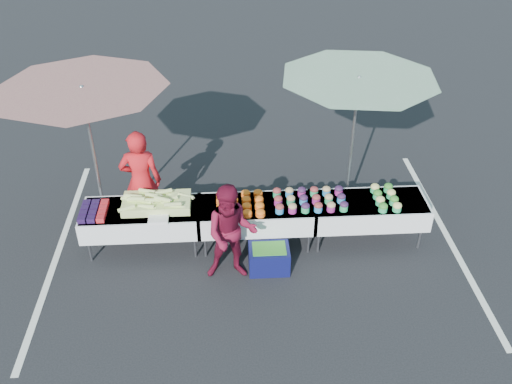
{
  "coord_description": "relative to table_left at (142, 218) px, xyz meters",
  "views": [
    {
      "loc": [
        -0.45,
        -7.29,
        5.95
      ],
      "look_at": [
        0.0,
        0.0,
        1.0
      ],
      "focal_mm": 40.0,
      "sensor_mm": 36.0,
      "label": 1
    }
  ],
  "objects": [
    {
      "name": "potato_cups",
      "position": [
        2.65,
        0.0,
        0.25
      ],
      "size": [
        1.14,
        0.58,
        0.16
      ],
      "color": "#2A7FC7",
      "rests_on": "table_right"
    },
    {
      "name": "bean_baskets",
      "position": [
        3.86,
        -0.01,
        0.24
      ],
      "size": [
        0.36,
        0.68,
        0.15
      ],
      "color": "#2AA862",
      "rests_on": "table_right"
    },
    {
      "name": "vendor",
      "position": [
        -0.03,
        0.55,
        0.33
      ],
      "size": [
        0.67,
        0.45,
        1.82
      ],
      "primitive_type": "imported",
      "rotation": [
        0.0,
        0.0,
        3.16
      ],
      "color": "red",
      "rests_on": "ground"
    },
    {
      "name": "table_left",
      "position": [
        0.0,
        0.0,
        0.0
      ],
      "size": [
        1.86,
        0.81,
        0.75
      ],
      "color": "white",
      "rests_on": "ground"
    },
    {
      "name": "table_center",
      "position": [
        1.8,
        0.0,
        0.0
      ],
      "size": [
        1.86,
        0.81,
        0.75
      ],
      "color": "white",
      "rests_on": "ground"
    },
    {
      "name": "customer",
      "position": [
        1.39,
        -0.75,
        0.21
      ],
      "size": [
        0.79,
        0.63,
        1.59
      ],
      "primitive_type": "imported",
      "rotation": [
        0.0,
        0.0,
        -0.03
      ],
      "color": "maroon",
      "rests_on": "ground"
    },
    {
      "name": "table_right",
      "position": [
        3.6,
        0.0,
        0.0
      ],
      "size": [
        1.86,
        0.81,
        0.75
      ],
      "color": "white",
      "rests_on": "ground"
    },
    {
      "name": "storage_bin",
      "position": [
        1.96,
        -0.65,
        -0.37
      ],
      "size": [
        0.62,
        0.45,
        0.41
      ],
      "rotation": [
        0.0,
        0.0,
        -0.0
      ],
      "color": "#0D1045",
      "rests_on": "ground"
    },
    {
      "name": "carrot_bowls",
      "position": [
        1.55,
        -0.01,
        0.22
      ],
      "size": [
        0.75,
        0.69,
        0.11
      ],
      "color": "orange",
      "rests_on": "table_center"
    },
    {
      "name": "corn_pile",
      "position": [
        0.24,
        0.04,
        0.26
      ],
      "size": [
        1.16,
        0.57,
        0.26
      ],
      "color": "#BECE69",
      "rests_on": "table_left"
    },
    {
      "name": "plastic_bags",
      "position": [
        0.3,
        -0.3,
        0.19
      ],
      "size": [
        0.3,
        0.25,
        0.05
      ],
      "primitive_type": "cube",
      "color": "white",
      "rests_on": "table_left"
    },
    {
      "name": "umbrella_left",
      "position": [
        -0.7,
        0.52,
        1.79
      ],
      "size": [
        2.66,
        2.66,
        2.62
      ],
      "rotation": [
        0.0,
        0.0,
        0.04
      ],
      "color": "black",
      "rests_on": "ground"
    },
    {
      "name": "stripe_left",
      "position": [
        -1.4,
        0.0,
        -0.58
      ],
      "size": [
        0.1,
        5.0,
        0.0
      ],
      "primitive_type": "cube",
      "color": "silver",
      "rests_on": "ground"
    },
    {
      "name": "umbrella_right",
      "position": [
        3.43,
        0.79,
        1.72
      ],
      "size": [
        3.03,
        3.03,
        2.55
      ],
      "rotation": [
        0.0,
        0.0,
        0.25
      ],
      "color": "black",
      "rests_on": "ground"
    },
    {
      "name": "berry_punnets",
      "position": [
        -0.71,
        -0.06,
        0.21
      ],
      "size": [
        0.4,
        0.54,
        0.08
      ],
      "color": "black",
      "rests_on": "table_left"
    },
    {
      "name": "ground",
      "position": [
        1.8,
        0.0,
        -0.58
      ],
      "size": [
        80.0,
        80.0,
        0.0
      ],
      "primitive_type": "plane",
      "color": "black"
    },
    {
      "name": "stripe_right",
      "position": [
        5.0,
        0.0,
        -0.58
      ],
      "size": [
        0.1,
        5.0,
        0.0
      ],
      "primitive_type": "cube",
      "color": "silver",
      "rests_on": "ground"
    }
  ]
}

